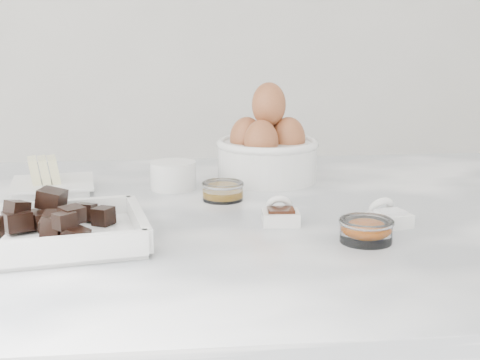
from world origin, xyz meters
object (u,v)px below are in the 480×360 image
at_px(salt_spoon, 388,216).
at_px(egg_bowl, 267,149).
at_px(chocolate_dish, 48,226).
at_px(butter_plate, 51,180).
at_px(honey_bowl, 223,191).
at_px(vanilla_spoon, 280,214).
at_px(zest_bowl, 366,229).
at_px(sugar_ramekin, 173,174).

bearing_deg(salt_spoon, egg_bowl, 113.26).
xyz_separation_m(chocolate_dish, butter_plate, (-0.04, 0.28, -0.01)).
distance_m(honey_bowl, vanilla_spoon, 0.14).
relative_size(butter_plate, zest_bowl, 2.11).
relative_size(sugar_ramekin, honey_bowl, 1.14).
bearing_deg(zest_bowl, butter_plate, 143.94).
height_order(butter_plate, sugar_ramekin, butter_plate).
bearing_deg(salt_spoon, zest_bowl, -126.85).
bearing_deg(vanilla_spoon, chocolate_dish, -167.63).
height_order(sugar_ramekin, egg_bowl, egg_bowl).
bearing_deg(chocolate_dish, zest_bowl, -4.04).
height_order(sugar_ramekin, zest_bowl, sugar_ramekin).
height_order(chocolate_dish, salt_spoon, chocolate_dish).
height_order(chocolate_dish, egg_bowl, egg_bowl).
relative_size(egg_bowl, vanilla_spoon, 2.86).
height_order(vanilla_spoon, salt_spoon, same).
height_order(egg_bowl, honey_bowl, egg_bowl).
bearing_deg(butter_plate, chocolate_dish, -81.34).
bearing_deg(honey_bowl, sugar_ramekin, 133.07).
height_order(chocolate_dish, zest_bowl, chocolate_dish).
bearing_deg(chocolate_dish, butter_plate, 98.66).
bearing_deg(egg_bowl, vanilla_spoon, -94.45).
height_order(egg_bowl, vanilla_spoon, egg_bowl).
relative_size(zest_bowl, vanilla_spoon, 1.11).
bearing_deg(honey_bowl, butter_plate, 161.54).
xyz_separation_m(zest_bowl, vanilla_spoon, (-0.09, 0.09, -0.00)).
relative_size(chocolate_dish, honey_bowl, 3.92).
relative_size(vanilla_spoon, salt_spoon, 0.91).
bearing_deg(butter_plate, zest_bowl, -36.06).
height_order(butter_plate, vanilla_spoon, butter_plate).
height_order(butter_plate, honey_bowl, butter_plate).
bearing_deg(vanilla_spoon, butter_plate, 146.82).
distance_m(sugar_ramekin, egg_bowl, 0.17).
xyz_separation_m(butter_plate, honey_bowl, (0.27, -0.09, -0.00)).
height_order(honey_bowl, salt_spoon, salt_spoon).
relative_size(zest_bowl, salt_spoon, 1.01).
xyz_separation_m(sugar_ramekin, honey_bowl, (0.07, -0.08, -0.01)).
height_order(zest_bowl, vanilla_spoon, vanilla_spoon).
xyz_separation_m(egg_bowl, salt_spoon, (0.12, -0.28, -0.04)).
xyz_separation_m(butter_plate, egg_bowl, (0.35, 0.04, 0.04)).
xyz_separation_m(egg_bowl, zest_bowl, (0.07, -0.34, -0.04)).
xyz_separation_m(butter_plate, sugar_ramekin, (0.19, -0.01, 0.01)).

